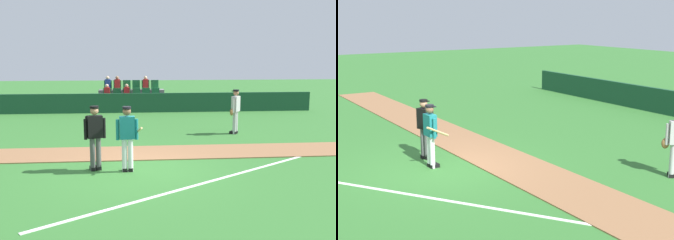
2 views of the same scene
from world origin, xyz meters
TOP-DOWN VIEW (x-y plane):
  - ground_plane at (0.00, 0.00)m, footprint 80.00×80.00m
  - infield_dirt_path at (0.00, 1.83)m, footprint 28.00×1.85m
  - foul_line_chalk at (3.00, -0.50)m, footprint 10.00×6.80m
  - dugout_fence at (0.00, 11.13)m, footprint 20.00×0.16m
  - stadium_bleachers at (-0.02, 12.58)m, footprint 3.90×2.10m
  - batter_teal_jersey at (-0.12, -0.17)m, footprint 0.70×0.77m
  - umpire_home_plate at (-0.99, 0.04)m, footprint 0.57×0.39m
  - runner_grey_jersey at (4.07, 4.74)m, footprint 0.52×0.55m

SIDE VIEW (x-z plane):
  - ground_plane at x=0.00m, z-range 0.00..0.00m
  - foul_line_chalk at x=3.00m, z-range 0.00..0.01m
  - infield_dirt_path at x=0.00m, z-range 0.00..0.03m
  - stadium_bleachers at x=-0.02m, z-range -0.44..1.46m
  - dugout_fence at x=0.00m, z-range 0.00..1.06m
  - runner_grey_jersey at x=4.07m, z-range 0.08..1.84m
  - batter_teal_jersey at x=-0.12m, z-range 0.09..1.85m
  - umpire_home_plate at x=-0.99m, z-range 0.12..1.88m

